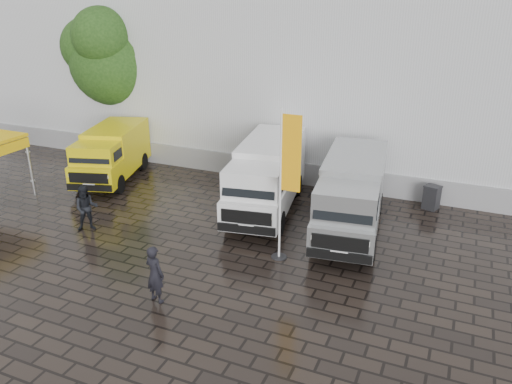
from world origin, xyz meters
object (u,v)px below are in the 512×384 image
person_tent (86,208)px  flagpole (286,179)px  wheelie_bin (432,197)px  person_front (155,274)px  van_white (267,178)px  van_silver (351,197)px  van_yellow (112,155)px

person_tent → flagpole: bearing=-30.3°
wheelie_bin → person_front: bearing=-105.8°
van_white → person_tent: (-5.23, -4.17, -0.48)m
van_silver → flagpole: flagpole is taller
van_yellow → wheelie_bin: van_yellow is taller
wheelie_bin → person_front: person_front is taller
van_silver → person_tent: bearing=-164.5°
van_yellow → van_white: (7.70, -0.44, 0.16)m
van_silver → person_front: size_ratio=3.59×
person_front → wheelie_bin: bearing=-110.3°
flagpole → wheelie_bin: 7.56m
van_silver → wheelie_bin: bearing=45.3°
flagpole → person_tent: (-7.22, -0.79, -1.90)m
van_yellow → person_front: bearing=-62.3°
person_front → flagpole: bearing=-110.9°
van_white → flagpole: bearing=-68.9°
van_yellow → van_white: 7.72m
van_yellow → van_silver: (11.14, -1.02, 0.15)m
van_yellow → van_silver: 11.18m
flagpole → person_front: 4.76m
person_front → person_tent: (-4.77, 2.82, 0.00)m
wheelie_bin → person_front: (-6.40, -9.65, 0.36)m
wheelie_bin → van_silver: bearing=-109.9°
van_white → wheelie_bin: (5.94, 2.66, -0.85)m
van_white → flagpole: size_ratio=1.24×
van_white → person_front: (-0.46, -6.99, -0.48)m
van_white → van_silver: (3.44, -0.58, -0.02)m
person_tent → van_yellow: bearing=81.7°
flagpole → person_front: flagpole is taller
van_yellow → flagpole: size_ratio=1.02×
flagpole → wheelie_bin: (3.95, 6.04, -2.26)m
flagpole → wheelie_bin: size_ratio=5.12×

